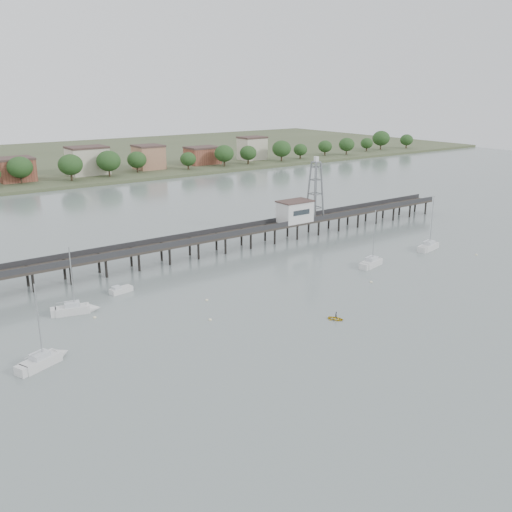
{
  "coord_description": "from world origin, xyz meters",
  "views": [
    {
      "loc": [
        -62.7,
        -44.98,
        36.43
      ],
      "look_at": [
        0.25,
        42.0,
        4.0
      ],
      "focal_mm": 40.0,
      "sensor_mm": 36.0,
      "label": 1
    }
  ],
  "objects_px": {
    "sailboat_b": "(79,309)",
    "sailboat_c": "(374,262)",
    "lattice_tower": "(315,190)",
    "white_tender": "(121,290)",
    "pier": "(207,238)",
    "yellow_dinghy": "(336,320)",
    "sailboat_d": "(431,246)",
    "sailboat_a": "(48,359)"
  },
  "relations": [
    {
      "from": "sailboat_b",
      "to": "sailboat_d",
      "type": "bearing_deg",
      "value": 7.76
    },
    {
      "from": "pier",
      "to": "sailboat_c",
      "type": "xyz_separation_m",
      "value": [
        24.31,
        -27.1,
        -3.15
      ]
    },
    {
      "from": "lattice_tower",
      "to": "sailboat_a",
      "type": "xyz_separation_m",
      "value": [
        -76.11,
        -31.59,
        -10.45
      ]
    },
    {
      "from": "pier",
      "to": "white_tender",
      "type": "bearing_deg",
      "value": -155.69
    },
    {
      "from": "lattice_tower",
      "to": "sailboat_c",
      "type": "height_order",
      "value": "lattice_tower"
    },
    {
      "from": "lattice_tower",
      "to": "white_tender",
      "type": "relative_size",
      "value": 3.59
    },
    {
      "from": "sailboat_b",
      "to": "sailboat_c",
      "type": "height_order",
      "value": "sailboat_c"
    },
    {
      "from": "sailboat_b",
      "to": "yellow_dinghy",
      "type": "bearing_deg",
      "value": -25.13
    },
    {
      "from": "sailboat_a",
      "to": "lattice_tower",
      "type": "bearing_deg",
      "value": 0.11
    },
    {
      "from": "yellow_dinghy",
      "to": "sailboat_d",
      "type": "bearing_deg",
      "value": -8.44
    },
    {
      "from": "sailboat_a",
      "to": "sailboat_d",
      "type": "bearing_deg",
      "value": -18.91
    },
    {
      "from": "sailboat_b",
      "to": "yellow_dinghy",
      "type": "relative_size",
      "value": 4.75
    },
    {
      "from": "lattice_tower",
      "to": "sailboat_d",
      "type": "distance_m",
      "value": 30.94
    },
    {
      "from": "sailboat_b",
      "to": "white_tender",
      "type": "bearing_deg",
      "value": 42.46
    },
    {
      "from": "lattice_tower",
      "to": "white_tender",
      "type": "height_order",
      "value": "lattice_tower"
    },
    {
      "from": "sailboat_a",
      "to": "yellow_dinghy",
      "type": "xyz_separation_m",
      "value": [
        42.23,
        -12.03,
        -0.65
      ]
    },
    {
      "from": "pier",
      "to": "sailboat_d",
      "type": "xyz_separation_m",
      "value": [
        44.39,
        -26.11,
        -3.15
      ]
    },
    {
      "from": "pier",
      "to": "lattice_tower",
      "type": "distance_m",
      "value": 32.34
    },
    {
      "from": "white_tender",
      "to": "yellow_dinghy",
      "type": "height_order",
      "value": "white_tender"
    },
    {
      "from": "pier",
      "to": "yellow_dinghy",
      "type": "xyz_separation_m",
      "value": [
        -2.38,
        -43.62,
        -3.79
      ]
    },
    {
      "from": "white_tender",
      "to": "yellow_dinghy",
      "type": "bearing_deg",
      "value": -62.82
    },
    {
      "from": "pier",
      "to": "sailboat_d",
      "type": "height_order",
      "value": "sailboat_d"
    },
    {
      "from": "sailboat_d",
      "to": "yellow_dinghy",
      "type": "bearing_deg",
      "value": -171.33
    },
    {
      "from": "lattice_tower",
      "to": "yellow_dinghy",
      "type": "distance_m",
      "value": 56.34
    },
    {
      "from": "sailboat_b",
      "to": "sailboat_d",
      "type": "height_order",
      "value": "sailboat_d"
    },
    {
      "from": "lattice_tower",
      "to": "sailboat_a",
      "type": "bearing_deg",
      "value": -157.46
    },
    {
      "from": "lattice_tower",
      "to": "sailboat_b",
      "type": "bearing_deg",
      "value": -166.07
    },
    {
      "from": "sailboat_b",
      "to": "sailboat_c",
      "type": "bearing_deg",
      "value": 4.52
    },
    {
      "from": "white_tender",
      "to": "sailboat_b",
      "type": "bearing_deg",
      "value": -160.9
    },
    {
      "from": "sailboat_d",
      "to": "sailboat_a",
      "type": "relative_size",
      "value": 1.07
    },
    {
      "from": "sailboat_a",
      "to": "yellow_dinghy",
      "type": "height_order",
      "value": "sailboat_a"
    },
    {
      "from": "pier",
      "to": "sailboat_b",
      "type": "distance_m",
      "value": 38.76
    },
    {
      "from": "sailboat_c",
      "to": "yellow_dinghy",
      "type": "height_order",
      "value": "sailboat_c"
    },
    {
      "from": "sailboat_b",
      "to": "white_tender",
      "type": "xyz_separation_m",
      "value": [
        9.37,
        4.93,
        -0.15
      ]
    },
    {
      "from": "pier",
      "to": "yellow_dinghy",
      "type": "distance_m",
      "value": 43.85
    },
    {
      "from": "white_tender",
      "to": "lattice_tower",
      "type": "bearing_deg",
      "value": 2.76
    },
    {
      "from": "sailboat_d",
      "to": "pier",
      "type": "bearing_deg",
      "value": 137.68
    },
    {
      "from": "pier",
      "to": "sailboat_c",
      "type": "relative_size",
      "value": 12.02
    },
    {
      "from": "sailboat_a",
      "to": "yellow_dinghy",
      "type": "bearing_deg",
      "value": -38.34
    },
    {
      "from": "sailboat_d",
      "to": "yellow_dinghy",
      "type": "height_order",
      "value": "sailboat_d"
    },
    {
      "from": "sailboat_b",
      "to": "white_tender",
      "type": "relative_size",
      "value": 2.78
    },
    {
      "from": "sailboat_d",
      "to": "sailboat_c",
      "type": "relative_size",
      "value": 1.05
    }
  ]
}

